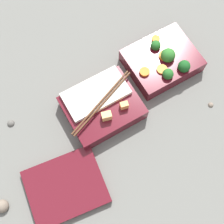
% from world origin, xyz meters
% --- Properties ---
extents(ground_plane, '(3.00, 3.00, 0.00)m').
position_xyz_m(ground_plane, '(0.00, 0.00, 0.00)').
color(ground_plane, slate).
extents(bento_tray_vegetable, '(0.19, 0.15, 0.08)m').
position_xyz_m(bento_tray_vegetable, '(-0.09, -0.02, 0.03)').
color(bento_tray_vegetable, '#510F19').
rests_on(bento_tray_vegetable, ground_plane).
extents(bento_tray_rice, '(0.21, 0.15, 0.07)m').
position_xyz_m(bento_tray_rice, '(0.12, 0.01, 0.03)').
color(bento_tray_rice, '#510F19').
rests_on(bento_tray_rice, ground_plane).
extents(bento_lid, '(0.20, 0.17, 0.02)m').
position_xyz_m(bento_lid, '(0.29, 0.15, 0.01)').
color(bento_lid, '#510F19').
rests_on(bento_lid, ground_plane).
extents(pebble_0, '(0.03, 0.03, 0.03)m').
position_xyz_m(pebble_0, '(0.45, 0.11, 0.01)').
color(pebble_0, '#7A6B5B').
rests_on(pebble_0, ground_plane).
extents(pebble_1, '(0.01, 0.01, 0.01)m').
position_xyz_m(pebble_1, '(-0.14, 0.15, 0.00)').
color(pebble_1, '#7A6B5B').
rests_on(pebble_1, ground_plane).
extents(pebble_2, '(0.02, 0.02, 0.02)m').
position_xyz_m(pebble_2, '(0.35, -0.07, 0.00)').
color(pebble_2, '#595651').
rests_on(pebble_2, ground_plane).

